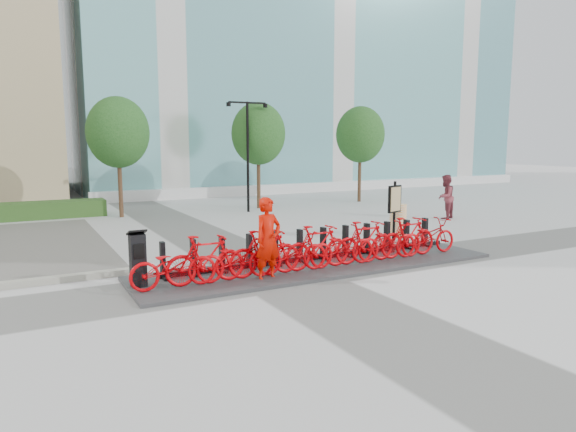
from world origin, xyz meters
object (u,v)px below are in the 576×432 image
bike_0 (174,265)px  construction_barrel (398,220)px  map_sign (395,202)px  kiosk (138,259)px  worker_red (268,240)px  pedestrian (445,197)px

bike_0 → construction_barrel: size_ratio=1.72×
bike_0 → map_sign: map_sign is taller
kiosk → construction_barrel: 9.51m
bike_0 → construction_barrel: 9.03m
worker_red → pedestrian: bearing=11.1°
pedestrian → bike_0: bearing=-0.9°
pedestrian → construction_barrel: size_ratio=1.69×
pedestrian → map_sign: (-5.07, -2.82, 0.36)m
construction_barrel → worker_red: bearing=-154.3°
bike_0 → map_sign: 8.29m
worker_red → map_sign: 6.32m
bike_0 → construction_barrel: bearing=-71.4°
map_sign → bike_0: bearing=179.4°
pedestrian → map_sign: 5.81m
bike_0 → kiosk: 0.81m
construction_barrel → map_sign: (-0.63, -0.56, 0.74)m
bike_0 → map_sign: size_ratio=0.97×
kiosk → construction_barrel: bearing=13.5°
bike_0 → construction_barrel: construction_barrel is taller
kiosk → map_sign: (8.57, 1.85, 0.60)m
bike_0 → pedestrian: pedestrian is taller
bike_0 → kiosk: bearing=53.6°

